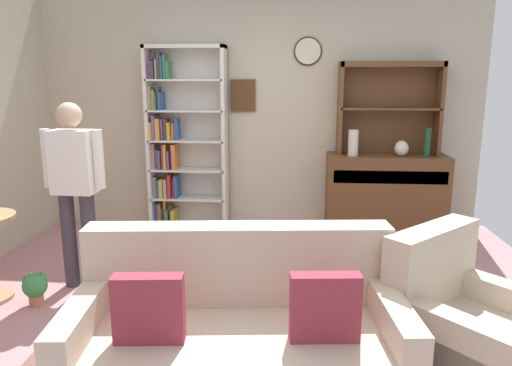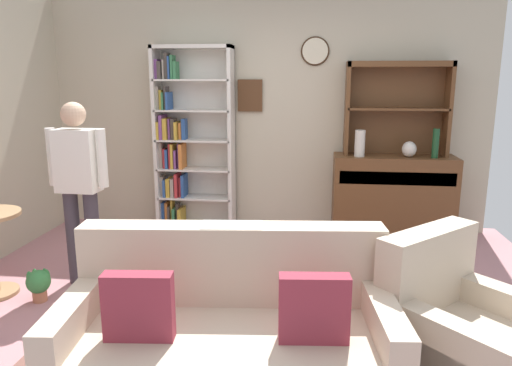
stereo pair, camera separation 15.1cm
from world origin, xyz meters
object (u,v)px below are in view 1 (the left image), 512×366
object	(u,v)px
bookshelf	(181,143)
person_reading	(75,183)
sideboard	(385,191)
potted_plant_small	(35,287)
couch_floral	(238,341)
vase_round	(402,148)
coffee_table	(277,269)
armchair_floral	(466,335)
book_stack	(276,255)
bottle_wine	(427,142)
sideboard_hutch	(389,95)
vase_tall	(353,143)

from	to	relation	value
bookshelf	person_reading	world-z (taller)	bookshelf
sideboard	potted_plant_small	world-z (taller)	sideboard
couch_floral	person_reading	bearing A→B (deg)	139.12
vase_round	coffee_table	bearing A→B (deg)	-124.67
armchair_floral	person_reading	xyz separation A→B (m)	(-2.80, 1.10, 0.62)
book_stack	vase_round	bearing A→B (deg)	54.97
bottle_wine	person_reading	xyz separation A→B (m)	(-3.21, -1.48, -0.17)
bookshelf	couch_floral	xyz separation A→B (m)	(0.99, -2.94, -0.71)
armchair_floral	book_stack	size ratio (longest dim) A/B	5.09
coffee_table	book_stack	size ratio (longest dim) A/B	3.77
sideboard	vase_round	distance (m)	0.52
bottle_wine	potted_plant_small	bearing A→B (deg)	-151.54
sideboard_hutch	couch_floral	world-z (taller)	sideboard_hutch
sideboard_hutch	vase_round	distance (m)	0.60
potted_plant_small	person_reading	bearing A→B (deg)	60.70
sideboard	sideboard_hutch	bearing A→B (deg)	90.00
bookshelf	armchair_floral	distance (m)	3.65
sideboard	bookshelf	bearing A→B (deg)	177.94
sideboard	coffee_table	world-z (taller)	sideboard
sideboard_hutch	bookshelf	bearing A→B (deg)	-179.37
couch_floral	potted_plant_small	distance (m)	1.94
armchair_floral	coffee_table	world-z (taller)	armchair_floral
vase_tall	bottle_wine	xyz separation A→B (m)	(0.78, -0.01, 0.01)
book_stack	person_reading	bearing A→B (deg)	168.83
sideboard_hutch	vase_round	bearing A→B (deg)	-53.52
sideboard	vase_tall	bearing A→B (deg)	-168.37
couch_floral	armchair_floral	xyz separation A→B (m)	(1.31, 0.20, -0.02)
sideboard_hutch	couch_floral	distance (m)	3.49
bookshelf	potted_plant_small	xyz separation A→B (m)	(-0.71, -2.03, -0.87)
bookshelf	potted_plant_small	distance (m)	2.32
bottle_wine	coffee_table	bearing A→B (deg)	-130.11
sideboard_hutch	vase_tall	bearing A→B (deg)	-154.11
coffee_table	couch_floral	bearing A→B (deg)	-100.98
vase_round	couch_floral	size ratio (longest dim) A/B	0.09
vase_tall	book_stack	distance (m)	2.06
vase_tall	person_reading	distance (m)	2.86
vase_tall	coffee_table	world-z (taller)	vase_tall
potted_plant_small	vase_tall	bearing A→B (deg)	35.19
vase_tall	couch_floral	bearing A→B (deg)	-108.72
vase_round	person_reading	bearing A→B (deg)	-153.03
bookshelf	sideboard	world-z (taller)	bookshelf
bookshelf	person_reading	xyz separation A→B (m)	(-0.50, -1.65, -0.11)
sideboard_hutch	person_reading	bearing A→B (deg)	-149.27
sideboard	coffee_table	distance (m)	2.24
bottle_wine	book_stack	bearing A→B (deg)	-130.48
vase_round	bookshelf	bearing A→B (deg)	176.49
vase_round	couch_floral	distance (m)	3.23
sideboard	sideboard_hutch	distance (m)	1.06
potted_plant_small	book_stack	bearing A→B (deg)	1.39
sideboard	person_reading	world-z (taller)	person_reading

